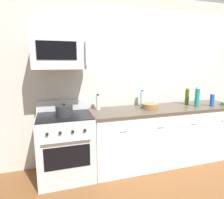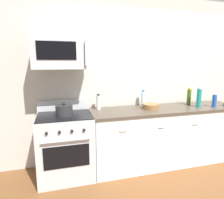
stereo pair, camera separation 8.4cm
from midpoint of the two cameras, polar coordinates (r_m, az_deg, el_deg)
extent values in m
plane|color=brown|center=(3.59, 14.38, -16.73)|extent=(6.72, 6.72, 0.00)
cube|color=#B7B2A8|center=(3.56, 11.94, 5.89)|extent=(5.60, 0.10, 2.70)
cube|color=white|center=(3.41, 14.73, -10.14)|extent=(2.48, 0.62, 0.88)
cube|color=#473D33|center=(3.28, 15.11, -2.60)|extent=(2.51, 0.65, 0.04)
cube|color=black|center=(3.36, 17.03, -17.91)|extent=(2.48, 0.02, 0.10)
cylinder|color=silver|center=(2.68, 2.62, -9.20)|extent=(0.10, 0.02, 0.02)
cylinder|color=silver|center=(2.92, 13.47, -7.82)|extent=(0.10, 0.02, 0.02)
cylinder|color=silver|center=(3.24, 22.36, -6.47)|extent=(0.10, 0.02, 0.02)
cylinder|color=silver|center=(3.63, 29.46, -5.27)|extent=(0.10, 0.02, 0.02)
cube|color=#B7BABF|center=(2.94, -14.21, -13.28)|extent=(0.76, 0.64, 0.91)
cube|color=black|center=(2.65, -13.79, -16.17)|extent=(0.58, 0.01, 0.30)
cylinder|color=#B7BABF|center=(2.52, -13.98, -11.81)|extent=(0.61, 0.02, 0.02)
cube|color=#B7BABF|center=(3.05, -14.97, -1.85)|extent=(0.76, 0.06, 0.16)
cube|color=black|center=(2.79, -14.64, -4.57)|extent=(0.73, 0.61, 0.01)
cylinder|color=black|center=(2.51, -19.40, -9.57)|extent=(0.04, 0.02, 0.04)
cylinder|color=black|center=(2.51, -15.88, -9.39)|extent=(0.04, 0.02, 0.04)
cylinder|color=black|center=(2.51, -12.37, -9.18)|extent=(0.04, 0.02, 0.04)
cylinder|color=black|center=(2.53, -8.90, -8.93)|extent=(0.04, 0.02, 0.04)
cube|color=#B7BABF|center=(2.75, -15.52, 12.75)|extent=(0.74, 0.40, 0.40)
cube|color=black|center=(2.54, -16.78, 13.61)|extent=(0.48, 0.01, 0.22)
cube|color=#B7BABF|center=(2.56, -8.48, 13.20)|extent=(0.02, 0.04, 0.30)
cylinder|color=silver|center=(3.02, -4.90, -0.89)|extent=(0.07, 0.07, 0.22)
cylinder|color=black|center=(3.00, -4.94, 1.35)|extent=(0.04, 0.04, 0.02)
cylinder|color=#385114|center=(3.61, 20.50, 0.75)|extent=(0.07, 0.07, 0.27)
cylinder|color=#B29919|center=(3.59, 20.65, 3.05)|extent=(0.04, 0.04, 0.03)
cylinder|color=#197F7A|center=(3.49, 23.03, 0.51)|extent=(0.07, 0.07, 0.30)
cylinder|color=beige|center=(3.46, 23.22, 3.18)|extent=(0.05, 0.05, 0.03)
cylinder|color=#1E4CA5|center=(3.62, 26.66, -0.19)|extent=(0.07, 0.07, 0.20)
cylinder|color=silver|center=(3.60, 26.81, 1.55)|extent=(0.05, 0.05, 0.02)
cylinder|color=silver|center=(3.29, 8.09, 0.26)|extent=(0.07, 0.07, 0.25)
cylinder|color=blue|center=(3.27, 8.15, 2.60)|extent=(0.04, 0.04, 0.02)
cylinder|color=brown|center=(3.13, 10.22, -1.90)|extent=(0.26, 0.26, 0.08)
torus|color=brown|center=(3.13, 10.24, -1.30)|extent=(0.26, 0.26, 0.01)
cylinder|color=brown|center=(3.14, 10.20, -2.50)|extent=(0.14, 0.14, 0.01)
cylinder|color=#477A4C|center=(3.82, 29.53, -1.41)|extent=(0.07, 0.07, 0.01)
cylinder|color=#262628|center=(2.72, -14.66, -3.20)|extent=(0.23, 0.23, 0.15)
sphere|color=black|center=(2.70, -14.75, -1.35)|extent=(0.04, 0.04, 0.04)
camera|label=1|loc=(0.04, -90.86, -0.16)|focal=31.23mm
camera|label=2|loc=(0.04, 89.14, 0.16)|focal=31.23mm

